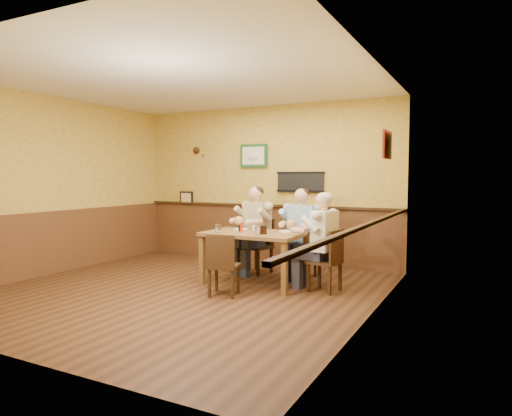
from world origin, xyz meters
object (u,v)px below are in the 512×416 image
(water_glass_left, at_px, (218,228))
(chair_near_side, at_px, (224,264))
(diner_blue_polo, at_px, (302,238))
(diner_white_elder, at_px, (325,247))
(water_glass_mid, at_px, (257,231))
(pepper_shaker, at_px, (240,228))
(chair_back_left, at_px, (257,246))
(hot_sauce_bottle, at_px, (242,226))
(chair_right_end, at_px, (325,260))
(dining_table, at_px, (254,238))
(salt_shaker, at_px, (254,228))
(cola_tumbler, at_px, (263,230))
(chair_back_right, at_px, (302,250))
(diner_tan_shirt, at_px, (257,234))

(water_glass_left, bearing_deg, chair_near_side, -50.59)
(diner_blue_polo, xyz_separation_m, diner_white_elder, (0.58, -0.64, -0.01))
(water_glass_mid, height_order, pepper_shaker, water_glass_mid)
(chair_back_left, height_order, diner_blue_polo, diner_blue_polo)
(chair_back_left, bearing_deg, hot_sauce_bottle, -65.11)
(water_glass_left, bearing_deg, chair_right_end, 13.39)
(dining_table, relative_size, pepper_shaker, 14.63)
(water_glass_mid, height_order, salt_shaker, water_glass_mid)
(chair_near_side, distance_m, water_glass_left, 0.71)
(diner_blue_polo, xyz_separation_m, cola_tumbler, (-0.24, -0.84, 0.20))
(chair_back_left, bearing_deg, diner_blue_polo, 13.87)
(salt_shaker, height_order, pepper_shaker, pepper_shaker)
(chair_back_left, xyz_separation_m, water_glass_left, (-0.11, -0.99, 0.37))
(water_glass_left, bearing_deg, chair_back_right, 48.09)
(diner_blue_polo, bearing_deg, chair_right_end, -47.39)
(cola_tumbler, distance_m, pepper_shaker, 0.48)
(hot_sauce_bottle, relative_size, salt_shaker, 1.78)
(chair_back_left, relative_size, diner_white_elder, 0.73)
(diner_tan_shirt, height_order, pepper_shaker, diner_tan_shirt)
(chair_back_right, relative_size, diner_white_elder, 0.72)
(diner_blue_polo, height_order, salt_shaker, diner_blue_polo)
(diner_blue_polo, distance_m, salt_shaker, 0.81)
(water_glass_mid, xyz_separation_m, pepper_shaker, (-0.42, 0.25, -0.01))
(chair_near_side, bearing_deg, hot_sauce_bottle, -95.56)
(chair_back_left, height_order, diner_tan_shirt, diner_tan_shirt)
(chair_right_end, bearing_deg, salt_shaker, -83.08)
(chair_back_left, relative_size, diner_blue_polo, 0.71)
(diner_blue_polo, relative_size, diner_white_elder, 1.02)
(diner_tan_shirt, distance_m, hot_sauce_bottle, 0.81)
(cola_tumbler, distance_m, salt_shaker, 0.36)
(dining_table, distance_m, chair_right_end, 1.06)
(salt_shaker, relative_size, pepper_shaker, 0.95)
(chair_back_left, xyz_separation_m, diner_blue_polo, (0.77, -0.01, 0.18))
(chair_back_right, bearing_deg, pepper_shaker, -134.99)
(diner_white_elder, xyz_separation_m, cola_tumbler, (-0.82, -0.20, 0.21))
(dining_table, xyz_separation_m, diner_white_elder, (1.04, 0.05, -0.06))
(dining_table, distance_m, pepper_shaker, 0.28)
(chair_right_end, height_order, water_glass_mid, water_glass_mid)
(diner_white_elder, xyz_separation_m, water_glass_mid, (-0.86, -0.30, 0.21))
(salt_shaker, bearing_deg, water_glass_mid, -55.84)
(dining_table, relative_size, chair_near_side, 1.72)
(diner_tan_shirt, height_order, salt_shaker, diner_tan_shirt)
(chair_back_right, relative_size, cola_tumbler, 7.06)
(dining_table, height_order, pepper_shaker, pepper_shaker)
(chair_back_right, xyz_separation_m, diner_tan_shirt, (-0.77, 0.01, 0.19))
(water_glass_left, distance_m, cola_tumbler, 0.66)
(chair_back_right, relative_size, water_glass_mid, 7.50)
(chair_back_left, distance_m, chair_back_right, 0.77)
(water_glass_left, bearing_deg, diner_tan_shirt, 83.43)
(water_glass_left, relative_size, hot_sauce_bottle, 0.75)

